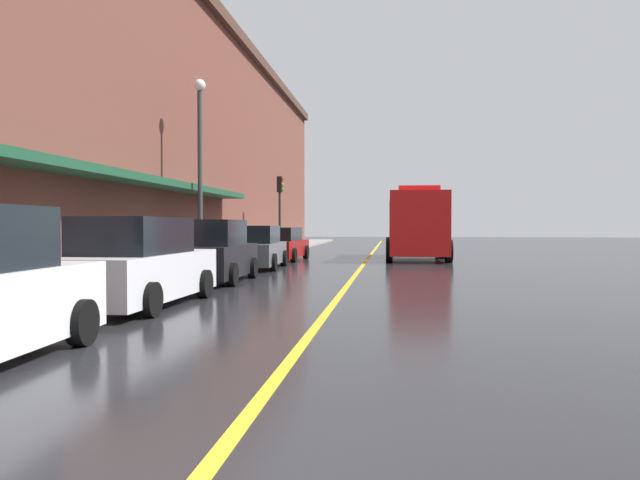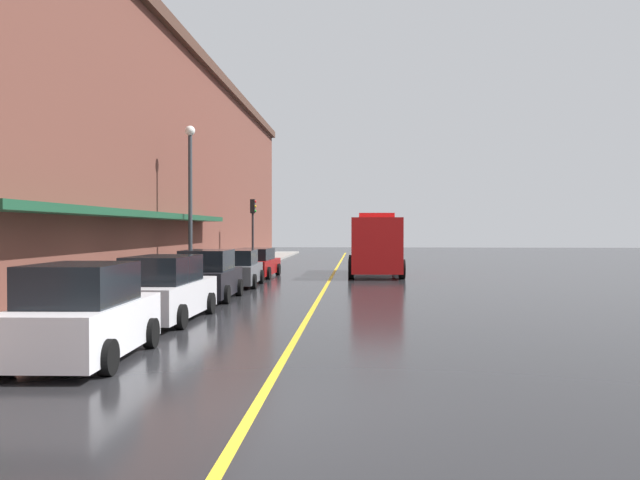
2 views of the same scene
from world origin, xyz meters
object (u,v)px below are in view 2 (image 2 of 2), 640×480
object	(u,v)px
street_lamp_left	(190,187)
traffic_light_near	(253,220)
parked_car_2	(208,276)
parked_car_4	(255,263)
parked_car_1	(165,291)
fire_truck	(375,246)
parked_car_0	(83,316)
parked_car_3	(237,269)
parking_meter_0	(93,287)
parking_meter_1	(32,300)

from	to	relation	value
street_lamp_left	traffic_light_near	world-z (taller)	street_lamp_left
parked_car_2	parked_car_4	world-z (taller)	parked_car_2
parked_car_1	fire_truck	bearing A→B (deg)	-17.98
parked_car_1	parked_car_2	distance (m)	5.37
fire_truck	parked_car_0	bearing A→B (deg)	-15.23
parked_car_4	traffic_light_near	distance (m)	7.30
fire_truck	parked_car_3	bearing A→B (deg)	-41.03
parked_car_2	fire_truck	xyz separation A→B (m)	(6.30, 12.82, 0.77)
parked_car_3	parking_meter_0	distance (m)	12.29
parked_car_3	street_lamp_left	distance (m)	4.17
street_lamp_left	parked_car_3	bearing A→B (deg)	13.25
fire_truck	parking_meter_0	xyz separation A→B (m)	(-7.68, -19.59, -0.55)
fire_truck	traffic_light_near	distance (m)	9.13
parked_car_0	parked_car_4	world-z (taller)	parked_car_0
parked_car_4	parking_meter_0	world-z (taller)	parked_car_4
parked_car_1	parked_car_4	bearing A→B (deg)	1.39
parked_car_4	parked_car_2	bearing A→B (deg)	-177.55
parked_car_4	fire_truck	distance (m)	6.72
parking_meter_1	street_lamp_left	world-z (taller)	street_lamp_left
parked_car_2	parking_meter_0	distance (m)	6.91
parking_meter_0	traffic_light_near	xyz separation A→B (m)	(0.06, 24.38, 2.10)
parked_car_1	street_lamp_left	distance (m)	11.13
parked_car_4	street_lamp_left	bearing A→B (deg)	164.03
parked_car_3	parked_car_0	bearing A→B (deg)	178.15
parked_car_3	traffic_light_near	bearing A→B (deg)	3.94
traffic_light_near	parked_car_4	bearing A→B (deg)	-79.46
street_lamp_left	parked_car_0	bearing A→B (deg)	-82.39
parked_car_0	parked_car_2	world-z (taller)	parked_car_0
traffic_light_near	fire_truck	bearing A→B (deg)	-32.17
parked_car_1	fire_truck	xyz separation A→B (m)	(6.24, 18.19, 0.77)
parked_car_2	parked_car_4	xyz separation A→B (m)	(-0.06, 10.85, -0.11)
parked_car_4	fire_truck	bearing A→B (deg)	-70.62
traffic_light_near	street_lamp_left	bearing A→B (deg)	-93.00
parked_car_0	parked_car_4	size ratio (longest dim) A/B	0.86
parked_car_0	traffic_light_near	bearing A→B (deg)	0.84
parking_meter_1	street_lamp_left	xyz separation A→B (m)	(-0.60, 14.81, 3.34)
parked_car_3	parking_meter_1	xyz separation A→B (m)	(-1.38, -15.28, 0.29)
parked_car_1	parked_car_4	world-z (taller)	parked_car_1
parked_car_2	street_lamp_left	world-z (taller)	street_lamp_left
parked_car_2	parked_car_0	bearing A→B (deg)	179.86
parking_meter_0	traffic_light_near	world-z (taller)	traffic_light_near
parked_car_2	street_lamp_left	size ratio (longest dim) A/B	0.60
parked_car_3	parking_meter_1	size ratio (longest dim) A/B	3.38
parked_car_1	parked_car_0	bearing A→B (deg)	-178.46
parked_car_1	parked_car_4	xyz separation A→B (m)	(-0.13, 16.21, -0.11)
parked_car_3	fire_truck	xyz separation A→B (m)	(6.30, 7.37, 0.84)
fire_truck	traffic_light_near	world-z (taller)	traffic_light_near
parked_car_3	parking_meter_1	distance (m)	15.34
parked_car_2	parking_meter_1	xyz separation A→B (m)	(-1.38, -9.83, 0.22)
parked_car_3	street_lamp_left	size ratio (longest dim) A/B	0.65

